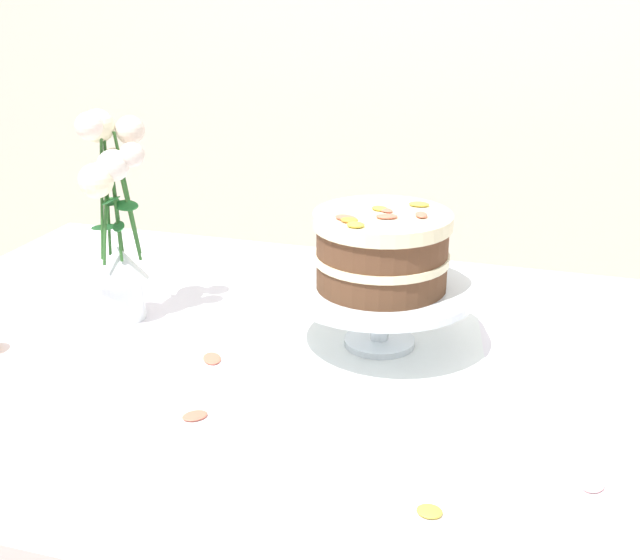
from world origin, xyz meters
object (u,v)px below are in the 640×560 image
flower_vase (115,221)px  cake_stand (381,297)px  dining_table (277,415)px  layer_cake (382,250)px

flower_vase → cake_stand: bearing=2.9°
dining_table → flower_vase: 0.41m
layer_cake → flower_vase: size_ratio=0.59×
dining_table → layer_cake: bearing=36.1°
dining_table → layer_cake: size_ratio=6.77×
dining_table → cake_stand: (0.14, 0.10, 0.17)m
cake_stand → layer_cake: 0.08m
dining_table → flower_vase: size_ratio=4.03×
dining_table → cake_stand: size_ratio=4.83×
dining_table → cake_stand: 0.24m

